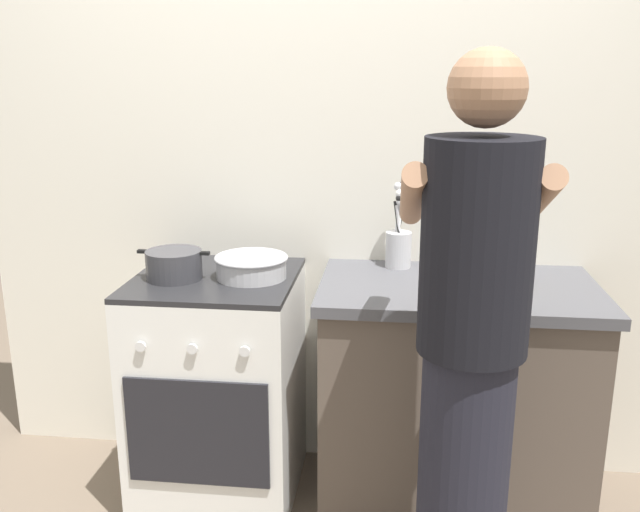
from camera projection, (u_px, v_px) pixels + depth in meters
back_wall at (368, 172)px, 2.71m from camera, size 3.20×0.10×2.50m
countertop at (453, 398)px, 2.55m from camera, size 1.00×0.60×0.90m
stove_range at (219, 387)px, 2.64m from camera, size 0.60×0.62×0.90m
pot at (174, 265)px, 2.49m from camera, size 0.27×0.21×0.11m
mixing_bowl at (251, 266)px, 2.50m from camera, size 0.27×0.27×0.08m
utensil_crock at (399, 241)px, 2.63m from camera, size 0.10×0.10×0.33m
spice_bottle at (488, 283)px, 2.33m from camera, size 0.04×0.04×0.08m
oil_bottle at (513, 261)px, 2.38m from camera, size 0.06×0.06×0.23m
person at (470, 363)px, 1.87m from camera, size 0.41×0.50×1.70m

